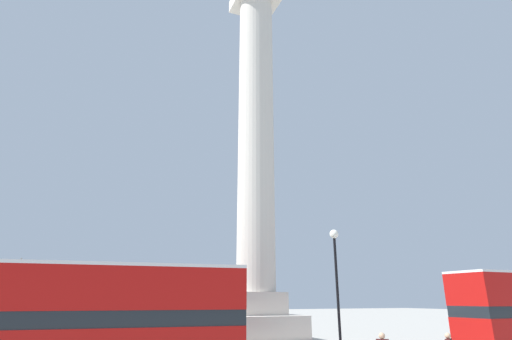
% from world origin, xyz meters
% --- Properties ---
extents(monument_column, '(5.81, 5.81, 23.79)m').
position_xyz_m(monument_column, '(0.00, 0.00, 8.41)').
color(monument_column, beige).
rests_on(monument_column, ground_plane).
extents(bus_b, '(11.37, 3.55, 4.25)m').
position_xyz_m(bus_b, '(-8.37, -4.42, 2.35)').
color(bus_b, '#A80F0C').
rests_on(bus_b, ground_plane).
extents(street_lamp, '(0.48, 0.48, 6.64)m').
position_xyz_m(street_lamp, '(3.78, -1.97, 4.01)').
color(street_lamp, black).
rests_on(street_lamp, ground_plane).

